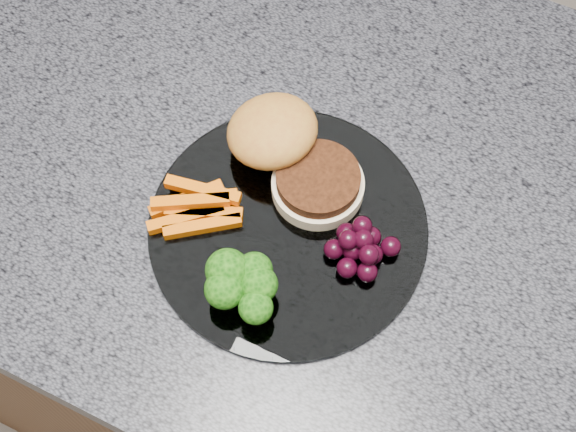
# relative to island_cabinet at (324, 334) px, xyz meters

# --- Properties ---
(island_cabinet) EXTENTS (1.20, 0.60, 0.86)m
(island_cabinet) POSITION_rel_island_cabinet_xyz_m (0.00, 0.00, 0.00)
(island_cabinet) COLOR #56351D
(island_cabinet) RESTS_ON ground
(countertop) EXTENTS (1.20, 0.60, 0.04)m
(countertop) POSITION_rel_island_cabinet_xyz_m (0.00, 0.00, 0.45)
(countertop) COLOR #494A52
(countertop) RESTS_ON island_cabinet
(plate) EXTENTS (0.26, 0.26, 0.01)m
(plate) POSITION_rel_island_cabinet_xyz_m (-0.02, -0.07, 0.47)
(plate) COLOR white
(plate) RESTS_ON countertop
(burger) EXTENTS (0.16, 0.13, 0.05)m
(burger) POSITION_rel_island_cabinet_xyz_m (-0.05, -0.01, 0.50)
(burger) COLOR beige
(burger) RESTS_ON plate
(carrot_sticks) EXTENTS (0.09, 0.08, 0.02)m
(carrot_sticks) POSITION_rel_island_cabinet_xyz_m (-0.11, -0.10, 0.48)
(carrot_sticks) COLOR #DA5C03
(carrot_sticks) RESTS_ON plate
(broccoli) EXTENTS (0.07, 0.06, 0.05)m
(broccoli) POSITION_rel_island_cabinet_xyz_m (-0.03, -0.15, 0.50)
(broccoli) COLOR #57832F
(broccoli) RESTS_ON plate
(grape_bunch) EXTENTS (0.06, 0.06, 0.03)m
(grape_bunch) POSITION_rel_island_cabinet_xyz_m (0.05, -0.07, 0.49)
(grape_bunch) COLOR black
(grape_bunch) RESTS_ON plate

